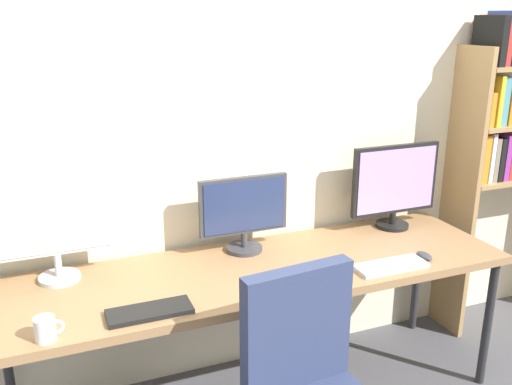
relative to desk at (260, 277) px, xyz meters
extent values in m
cube|color=beige|center=(0.00, 0.42, 0.61)|extent=(4.78, 0.10, 2.60)
cube|color=#936D47|center=(0.00, 0.00, 0.03)|extent=(2.38, 0.68, 0.04)
cylinder|color=#262628|center=(1.14, -0.29, -0.34)|extent=(0.04, 0.04, 0.70)
cylinder|color=#262628|center=(-1.14, 0.29, -0.34)|extent=(0.04, 0.04, 0.70)
cylinder|color=#262628|center=(1.14, 0.29, -0.34)|extent=(0.04, 0.04, 0.70)
cube|color=#9E7A4C|center=(1.34, 0.23, 0.16)|extent=(0.03, 0.28, 1.70)
cube|color=orange|center=(1.41, 0.24, 0.39)|extent=(0.04, 0.22, 0.28)
cube|color=white|center=(1.45, 0.23, 0.40)|extent=(0.03, 0.22, 0.28)
cube|color=gray|center=(1.49, 0.24, 0.38)|extent=(0.03, 0.22, 0.25)
cube|color=black|center=(1.53, 0.24, 0.38)|extent=(0.03, 0.22, 0.25)
cube|color=#8C338C|center=(1.57, 0.23, 0.39)|extent=(0.04, 0.22, 0.27)
cube|color=red|center=(1.62, 0.24, 0.36)|extent=(0.05, 0.22, 0.21)
cube|color=tan|center=(1.68, 0.24, 0.40)|extent=(0.05, 0.22, 0.29)
cube|color=orange|center=(1.41, 0.23, 0.67)|extent=(0.04, 0.22, 0.19)
cube|color=gold|center=(1.44, 0.22, 0.72)|extent=(0.03, 0.22, 0.28)
cube|color=teal|center=(1.49, 0.24, 0.71)|extent=(0.05, 0.22, 0.27)
cube|color=orange|center=(1.55, 0.23, 0.69)|extent=(0.05, 0.22, 0.23)
cube|color=black|center=(1.60, 0.22, 0.68)|extent=(0.04, 0.22, 0.20)
cube|color=black|center=(1.41, 0.22, 1.03)|extent=(0.04, 0.22, 0.26)
cube|color=red|center=(1.47, 0.24, 1.03)|extent=(0.04, 0.22, 0.26)
cube|color=#1E4799|center=(1.52, 0.24, 1.04)|extent=(0.04, 0.22, 0.28)
cube|color=orange|center=(1.56, 0.22, 1.00)|extent=(0.03, 0.22, 0.20)
cube|color=navy|center=(-0.07, -0.55, 0.06)|extent=(0.44, 0.11, 0.48)
cylinder|color=silver|center=(-0.87, 0.21, 0.06)|extent=(0.18, 0.18, 0.02)
cylinder|color=silver|center=(-0.87, 0.21, 0.12)|extent=(0.03, 0.03, 0.10)
cube|color=silver|center=(-0.87, 0.21, 0.32)|extent=(0.51, 0.03, 0.30)
cube|color=white|center=(-0.87, 0.20, 0.32)|extent=(0.47, 0.01, 0.27)
cylinder|color=#38383D|center=(0.00, 0.21, 0.06)|extent=(0.18, 0.18, 0.02)
cylinder|color=#38383D|center=(0.00, 0.21, 0.11)|extent=(0.03, 0.03, 0.07)
cube|color=#38383D|center=(0.00, 0.21, 0.28)|extent=(0.45, 0.03, 0.28)
cube|color=navy|center=(0.00, 0.20, 0.28)|extent=(0.41, 0.01, 0.26)
cylinder|color=black|center=(0.87, 0.21, 0.06)|extent=(0.18, 0.18, 0.02)
cylinder|color=black|center=(0.87, 0.21, 0.10)|extent=(0.03, 0.03, 0.06)
cube|color=black|center=(0.87, 0.21, 0.32)|extent=(0.52, 0.03, 0.38)
cube|color=#B28CE5|center=(0.87, 0.20, 0.32)|extent=(0.47, 0.01, 0.34)
cube|color=black|center=(-0.56, -0.23, 0.06)|extent=(0.33, 0.13, 0.02)
cube|color=silver|center=(0.56, -0.23, 0.06)|extent=(0.35, 0.13, 0.02)
ellipsoid|color=#38383D|center=(0.77, -0.21, 0.06)|extent=(0.06, 0.10, 0.03)
cylinder|color=white|center=(-0.94, -0.28, 0.09)|extent=(0.08, 0.08, 0.09)
torus|color=white|center=(-0.90, -0.28, 0.09)|extent=(0.06, 0.01, 0.06)
camera|label=1|loc=(-0.88, -2.18, 1.17)|focal=39.02mm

